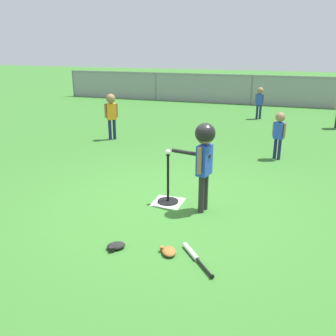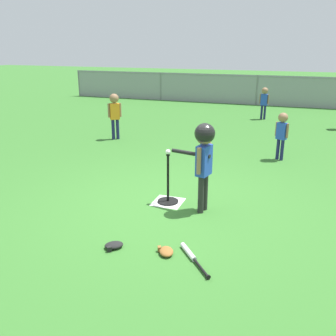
% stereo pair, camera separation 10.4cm
% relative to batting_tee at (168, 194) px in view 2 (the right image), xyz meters
% --- Properties ---
extents(ground_plane, '(60.00, 60.00, 0.00)m').
position_rel_batting_tee_xyz_m(ground_plane, '(0.07, -0.08, -0.13)').
color(ground_plane, '#336B28').
extents(home_plate, '(0.44, 0.44, 0.01)m').
position_rel_batting_tee_xyz_m(home_plate, '(0.00, -0.00, -0.12)').
color(home_plate, white).
rests_on(home_plate, ground_plane).
extents(batting_tee, '(0.32, 0.32, 0.76)m').
position_rel_batting_tee_xyz_m(batting_tee, '(0.00, 0.00, 0.00)').
color(batting_tee, black).
rests_on(batting_tee, ground_plane).
extents(baseball_on_tee, '(0.07, 0.07, 0.07)m').
position_rel_batting_tee_xyz_m(baseball_on_tee, '(0.00, -0.00, 0.67)').
color(baseball_on_tee, white).
rests_on(baseball_on_tee, batting_tee).
extents(batter_child, '(0.65, 0.36, 1.29)m').
position_rel_batting_tee_xyz_m(batter_child, '(0.57, -0.12, 0.79)').
color(batter_child, '#262626').
rests_on(batter_child, ground_plane).
extents(fielder_deep_left, '(0.28, 0.25, 1.14)m').
position_rel_batting_tee_xyz_m(fielder_deep_left, '(-2.57, 3.28, 0.61)').
color(fielder_deep_left, '#191E4C').
rests_on(fielder_deep_left, ground_plane).
extents(fielder_near_left, '(0.27, 0.20, 0.99)m').
position_rel_batting_tee_xyz_m(fielder_near_left, '(1.45, 2.84, 0.51)').
color(fielder_near_left, '#191E4C').
rests_on(fielder_near_left, ground_plane).
extents(fielder_near_right, '(0.30, 0.20, 1.00)m').
position_rel_batting_tee_xyz_m(fielder_near_right, '(0.65, 7.19, 0.52)').
color(fielder_near_right, '#191E4C').
rests_on(fielder_near_right, ground_plane).
extents(spare_bat_silver, '(0.49, 0.58, 0.06)m').
position_rel_batting_tee_xyz_m(spare_bat_silver, '(0.76, -1.37, -0.10)').
color(spare_bat_silver, silver).
rests_on(spare_bat_silver, ground_plane).
extents(glove_by_plate, '(0.27, 0.26, 0.07)m').
position_rel_batting_tee_xyz_m(glove_by_plate, '(-0.15, -1.48, -0.09)').
color(glove_by_plate, black).
rests_on(glove_by_plate, ground_plane).
extents(glove_near_bats, '(0.24, 0.27, 0.07)m').
position_rel_batting_tee_xyz_m(glove_near_bats, '(0.48, -1.40, -0.09)').
color(glove_near_bats, brown).
rests_on(glove_near_bats, ground_plane).
extents(outfield_fence, '(16.06, 0.06, 1.15)m').
position_rel_batting_tee_xyz_m(outfield_fence, '(0.07, 10.09, 0.49)').
color(outfield_fence, slate).
rests_on(outfield_fence, ground_plane).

